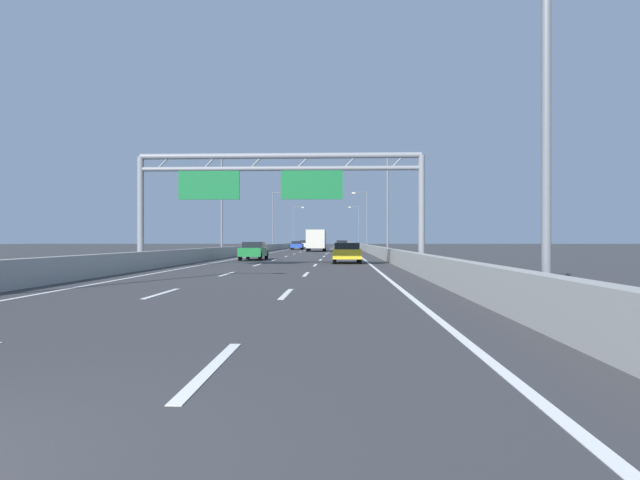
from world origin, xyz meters
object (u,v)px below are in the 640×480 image
streetlamp_left_far (274,217)px  box_truck (316,240)px  sign_gantry (275,181)px  black_car (342,245)px  white_car (304,244)px  blue_car (297,245)px  streetlamp_right_far (366,217)px  yellow_car (347,252)px  streetlamp_right_near (535,58)px  streetlamp_left_mid (224,199)px  streetlamp_right_mid (385,198)px  streetlamp_left_distant (294,224)px  streetlamp_right_distant (358,224)px  green_car (254,251)px

streetlamp_left_far → box_truck: size_ratio=1.24×
sign_gantry → black_car: bearing=85.6°
white_car → blue_car: bearing=-91.2°
streetlamp_right_far → yellow_car: bearing=-94.0°
sign_gantry → streetlamp_right_near: streetlamp_right_near is taller
streetlamp_left_far → streetlamp_right_far: (14.93, 0.00, 0.00)m
streetlamp_left_far → streetlamp_left_mid: bearing=-90.0°
sign_gantry → black_car: size_ratio=3.46×
streetlamp_right_mid → streetlamp_left_distant: size_ratio=1.00×
sign_gantry → streetlamp_left_distant: bearing=94.2°
streetlamp_left_far → yellow_car: 53.49m
streetlamp_right_mid → blue_car: streetlamp_right_mid is taller
streetlamp_right_distant → box_truck: 53.13m
streetlamp_right_distant → black_car: 47.96m
streetlamp_left_distant → box_truck: bearing=-81.9°
streetlamp_right_distant → white_car: bearing=-113.7°
streetlamp_right_distant → blue_car: 40.33m
streetlamp_right_mid → box_truck: (-7.42, 24.52, -3.76)m
streetlamp_left_far → streetlamp_right_distant: same height
black_car → white_car: bearing=107.1°
streetlamp_right_near → box_truck: bearing=96.7°
streetlamp_left_far → white_car: 15.01m
streetlamp_right_near → box_truck: (-7.42, 63.02, -3.76)m
sign_gantry → black_car: 50.03m
sign_gantry → streetlamp_right_near: bearing=-67.0°
streetlamp_right_mid → streetlamp_left_far: bearing=111.2°
streetlamp_left_far → yellow_car: bearing=-77.8°
streetlamp_right_far → streetlamp_right_distant: size_ratio=1.00×
streetlamp_right_mid → green_car: 14.34m
streetlamp_left_mid → streetlamp_right_far: 41.29m
streetlamp_right_distant → white_car: (-10.91, -24.79, -4.63)m
black_car → green_car: size_ratio=1.02×
streetlamp_left_distant → black_car: size_ratio=2.06×
box_truck → streetlamp_right_mid: bearing=-73.2°
streetlamp_right_mid → box_truck: bearing=106.8°
streetlamp_right_near → streetlamp_left_distant: bearing=97.4°
streetlamp_right_mid → yellow_car: streetlamp_right_mid is taller
streetlamp_right_far → green_car: bearing=-103.1°
streetlamp_right_near → streetlamp_left_distant: 116.45m
black_car → green_car: (-6.96, -37.54, -0.03)m
streetlamp_right_near → streetlamp_left_mid: (-14.93, 38.50, 0.00)m
sign_gantry → streetlamp_right_far: bearing=82.5°
streetlamp_right_distant → streetlamp_right_mid: bearing=-90.0°
streetlamp_right_mid → blue_car: (-11.19, 38.53, -4.68)m
streetlamp_right_near → streetlamp_right_far: 76.99m
streetlamp_left_distant → blue_car: 38.93m
blue_car → sign_gantry: bearing=-86.6°
streetlamp_right_mid → yellow_car: bearing=-105.1°
streetlamp_left_mid → green_car: streetlamp_left_mid is taller
streetlamp_right_mid → black_car: size_ratio=2.06×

